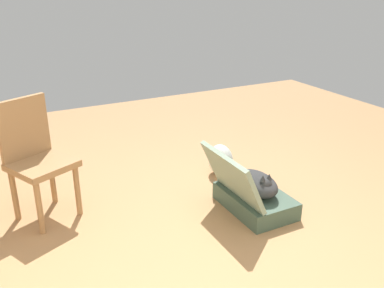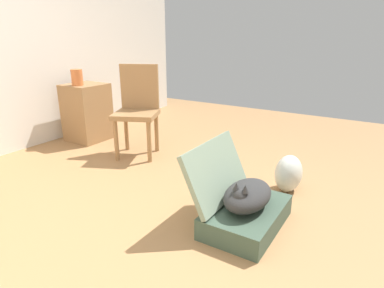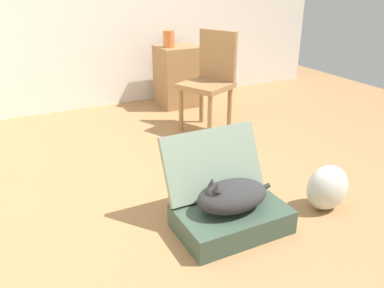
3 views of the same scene
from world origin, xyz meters
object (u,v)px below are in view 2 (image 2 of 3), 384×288
plastic_bag_white (288,173)px  chair (138,107)px  suitcase_base (246,216)px  vase_tall (77,77)px  side_table (87,112)px  cat (247,195)px

plastic_bag_white → chair: bearing=88.5°
suitcase_base → vase_tall: size_ratio=3.58×
side_table → plastic_bag_white: bearing=-92.2°
plastic_bag_white → vase_tall: vase_tall is taller
plastic_bag_white → vase_tall: bearing=90.4°
cat → plastic_bag_white: cat is taller
plastic_bag_white → vase_tall: (-0.02, 2.45, 0.61)m
vase_tall → chair: bearing=-85.9°
chair → suitcase_base: bearing=-49.8°
side_table → vase_tall: bearing=-167.9°
cat → side_table: side_table is taller
plastic_bag_white → suitcase_base: bearing=173.4°
vase_tall → side_table: bearing=12.1°
plastic_bag_white → chair: (0.04, 1.62, 0.35)m
cat → chair: 1.73m
suitcase_base → side_table: 2.53m
cat → plastic_bag_white: 0.69m
suitcase_base → cat: cat is taller
suitcase_base → plastic_bag_white: plastic_bag_white is taller
cat → chair: size_ratio=0.55×
cat → side_table: size_ratio=0.77×
vase_tall → cat: bearing=-105.6°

